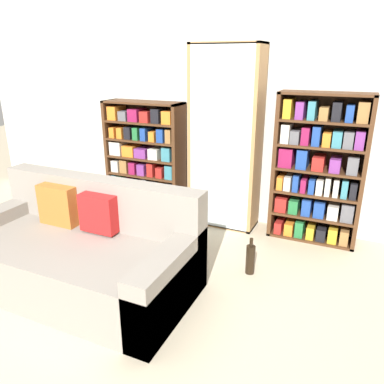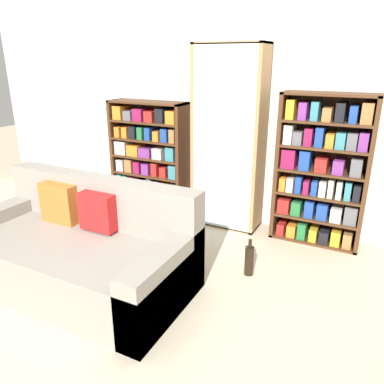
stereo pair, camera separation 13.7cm
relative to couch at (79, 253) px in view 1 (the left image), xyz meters
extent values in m
plane|color=beige|center=(0.50, -0.59, -0.30)|extent=(16.00, 16.00, 0.00)
cube|color=beige|center=(0.50, 1.95, 1.05)|extent=(7.01, 0.06, 2.70)
cube|color=gray|center=(0.00, -0.06, -0.08)|extent=(1.97, 0.97, 0.43)
cube|color=gray|center=(0.00, 0.33, 0.35)|extent=(1.97, 0.20, 0.43)
cube|color=gray|center=(0.89, -0.06, -0.02)|extent=(0.20, 0.97, 0.55)
cube|color=#B76628|center=(-0.34, 0.17, 0.32)|extent=(0.36, 0.12, 0.36)
cube|color=red|center=(0.10, 0.17, 0.32)|extent=(0.32, 0.12, 0.32)
cube|color=#4C2D19|center=(-0.87, 1.74, 0.39)|extent=(0.04, 0.32, 1.36)
cube|color=#4C2D19|center=(0.09, 1.74, 0.39)|extent=(0.04, 0.32, 1.36)
cube|color=#4C2D19|center=(-0.39, 1.74, 1.05)|extent=(1.00, 0.32, 0.02)
cube|color=#4C2D19|center=(-0.39, 1.74, -0.28)|extent=(1.00, 0.32, 0.02)
cube|color=#4C2D19|center=(-0.39, 1.89, 0.39)|extent=(1.00, 0.01, 1.36)
cube|color=#4C2D19|center=(-0.39, 1.74, -0.05)|extent=(0.92, 0.32, 0.02)
cube|color=#4C2D19|center=(-0.39, 1.74, 0.17)|extent=(0.92, 0.32, 0.02)
cube|color=#4C2D19|center=(-0.39, 1.74, 0.39)|extent=(0.92, 0.32, 0.02)
cube|color=#4C2D19|center=(-0.39, 1.74, 0.60)|extent=(0.92, 0.32, 0.02)
cube|color=#4C2D19|center=(-0.39, 1.74, 0.82)|extent=(0.92, 0.32, 0.02)
cube|color=teal|center=(-0.78, 1.73, -0.21)|extent=(0.08, 0.24, 0.12)
cube|color=gold|center=(-0.65, 1.73, -0.22)|extent=(0.10, 0.24, 0.11)
cube|color=teal|center=(-0.52, 1.73, -0.20)|extent=(0.08, 0.24, 0.15)
cube|color=black|center=(-0.39, 1.73, -0.19)|extent=(0.11, 0.24, 0.17)
cube|color=olive|center=(-0.26, 1.73, -0.22)|extent=(0.09, 0.24, 0.11)
cube|color=beige|center=(-0.13, 1.73, -0.19)|extent=(0.10, 0.24, 0.16)
cube|color=black|center=(0.00, 1.73, -0.20)|extent=(0.11, 0.24, 0.14)
cube|color=teal|center=(-0.80, 1.73, 0.04)|extent=(0.07, 0.24, 0.17)
cube|color=#237038|center=(-0.71, 1.73, 0.04)|extent=(0.06, 0.24, 0.16)
cube|color=#8E1947|center=(-0.61, 1.73, 0.04)|extent=(0.07, 0.24, 0.15)
cube|color=black|center=(-0.53, 1.73, 0.02)|extent=(0.07, 0.24, 0.13)
cube|color=olive|center=(-0.44, 1.73, 0.02)|extent=(0.07, 0.24, 0.13)
cube|color=#5B5B60|center=(-0.34, 1.73, 0.05)|extent=(0.06, 0.24, 0.17)
cube|color=#5B5B60|center=(-0.25, 1.73, 0.03)|extent=(0.06, 0.24, 0.14)
cube|color=orange|center=(-0.17, 1.73, 0.03)|extent=(0.08, 0.24, 0.13)
cube|color=olive|center=(-0.07, 1.73, 0.01)|extent=(0.08, 0.24, 0.11)
cube|color=black|center=(0.01, 1.73, 0.04)|extent=(0.06, 0.24, 0.16)
cube|color=beige|center=(-0.77, 1.73, 0.25)|extent=(0.10, 0.24, 0.14)
cube|color=olive|center=(-0.64, 1.73, 0.26)|extent=(0.10, 0.24, 0.16)
cube|color=#8E1947|center=(-0.52, 1.73, 0.25)|extent=(0.09, 0.24, 0.14)
cube|color=#7A3384|center=(-0.39, 1.73, 0.25)|extent=(0.10, 0.24, 0.14)
cube|color=#AD231E|center=(-0.26, 1.73, 0.26)|extent=(0.08, 0.24, 0.16)
cube|color=#AD231E|center=(-0.13, 1.73, 0.24)|extent=(0.08, 0.24, 0.12)
cube|color=teal|center=(0.00, 1.73, 0.26)|extent=(0.10, 0.24, 0.16)
cube|color=beige|center=(-0.75, 1.73, 0.48)|extent=(0.16, 0.24, 0.17)
cube|color=orange|center=(-0.57, 1.73, 0.46)|extent=(0.16, 0.24, 0.13)
cube|color=#7A3384|center=(-0.39, 1.73, 0.45)|extent=(0.16, 0.24, 0.11)
cube|color=beige|center=(-0.21, 1.73, 0.46)|extent=(0.13, 0.24, 0.13)
cube|color=teal|center=(-0.03, 1.73, 0.48)|extent=(0.11, 0.24, 0.16)
cube|color=orange|center=(-0.78, 1.73, 0.68)|extent=(0.07, 0.24, 0.13)
cube|color=orange|center=(-0.67, 1.73, 0.68)|extent=(0.07, 0.24, 0.13)
cube|color=black|center=(-0.56, 1.73, 0.69)|extent=(0.09, 0.24, 0.15)
cube|color=#237038|center=(-0.44, 1.73, 0.69)|extent=(0.07, 0.24, 0.15)
cube|color=#1E4293|center=(-0.34, 1.73, 0.69)|extent=(0.07, 0.24, 0.15)
cube|color=orange|center=(-0.22, 1.73, 0.67)|extent=(0.07, 0.24, 0.12)
cube|color=#1E4293|center=(-0.11, 1.73, 0.69)|extent=(0.09, 0.24, 0.15)
cube|color=olive|center=(0.00, 1.73, 0.69)|extent=(0.07, 0.24, 0.16)
cube|color=orange|center=(-0.77, 1.73, 0.92)|extent=(0.12, 0.24, 0.16)
cube|color=#5B5B60|center=(-0.61, 1.73, 0.89)|extent=(0.11, 0.24, 0.11)
cube|color=#8E1947|center=(-0.47, 1.73, 0.91)|extent=(0.13, 0.24, 0.14)
cube|color=#AD231E|center=(-0.31, 1.73, 0.90)|extent=(0.11, 0.24, 0.13)
cube|color=black|center=(-0.16, 1.73, 0.92)|extent=(0.10, 0.24, 0.16)
cube|color=orange|center=(-0.02, 1.73, 0.91)|extent=(0.12, 0.24, 0.15)
cube|color=#AD7F4C|center=(0.31, 1.72, 0.70)|extent=(0.04, 0.36, 2.00)
cube|color=#AD7F4C|center=(1.03, 1.72, 0.70)|extent=(0.04, 0.36, 2.00)
cube|color=#AD7F4C|center=(0.67, 1.72, 1.69)|extent=(0.76, 0.36, 0.02)
cube|color=#AD7F4C|center=(0.67, 1.72, -0.28)|extent=(0.76, 0.36, 0.02)
cube|color=#AD7F4C|center=(0.67, 1.89, 0.70)|extent=(0.76, 0.01, 2.00)
cube|color=silver|center=(0.67, 1.54, 0.70)|extent=(0.68, 0.01, 1.97)
cube|color=#AD7F4C|center=(0.67, 1.72, 0.12)|extent=(0.68, 0.32, 0.02)
cube|color=#AD7F4C|center=(0.67, 1.72, 0.51)|extent=(0.68, 0.32, 0.02)
cube|color=#AD7F4C|center=(0.67, 1.72, 0.90)|extent=(0.68, 0.32, 0.02)
cube|color=#AD7F4C|center=(0.67, 1.72, 1.29)|extent=(0.68, 0.32, 0.02)
cylinder|color=silver|center=(0.41, 1.71, -0.24)|extent=(0.01, 0.01, 0.06)
cone|color=silver|center=(0.41, 1.71, -0.17)|extent=(0.09, 0.09, 0.08)
cylinder|color=silver|center=(0.54, 1.74, -0.24)|extent=(0.01, 0.01, 0.06)
cone|color=silver|center=(0.54, 1.74, -0.17)|extent=(0.09, 0.09, 0.08)
cylinder|color=silver|center=(0.67, 1.71, -0.24)|extent=(0.01, 0.01, 0.06)
cone|color=silver|center=(0.67, 1.71, -0.17)|extent=(0.09, 0.09, 0.08)
cylinder|color=silver|center=(0.79, 1.73, -0.24)|extent=(0.01, 0.01, 0.06)
cone|color=silver|center=(0.79, 1.73, -0.17)|extent=(0.09, 0.09, 0.08)
cylinder|color=silver|center=(0.92, 1.71, -0.24)|extent=(0.01, 0.01, 0.06)
cone|color=silver|center=(0.92, 1.71, -0.17)|extent=(0.09, 0.09, 0.08)
cylinder|color=silver|center=(0.43, 1.73, 0.17)|extent=(0.01, 0.01, 0.08)
cone|color=silver|center=(0.43, 1.73, 0.26)|extent=(0.09, 0.09, 0.10)
cylinder|color=silver|center=(0.59, 1.72, 0.17)|extent=(0.01, 0.01, 0.08)
cone|color=silver|center=(0.59, 1.72, 0.26)|extent=(0.09, 0.09, 0.10)
cylinder|color=silver|center=(0.75, 1.73, 0.17)|extent=(0.01, 0.01, 0.08)
cone|color=silver|center=(0.75, 1.73, 0.26)|extent=(0.09, 0.09, 0.10)
cylinder|color=silver|center=(0.91, 1.70, 0.17)|extent=(0.01, 0.01, 0.08)
cone|color=silver|center=(0.91, 1.70, 0.26)|extent=(0.09, 0.09, 0.10)
cylinder|color=silver|center=(0.45, 1.72, 0.56)|extent=(0.01, 0.01, 0.07)
cone|color=silver|center=(0.45, 1.72, 0.64)|extent=(0.09, 0.09, 0.09)
cylinder|color=silver|center=(0.67, 1.72, 0.56)|extent=(0.01, 0.01, 0.07)
cone|color=silver|center=(0.67, 1.72, 0.64)|extent=(0.09, 0.09, 0.09)
cylinder|color=silver|center=(0.88, 1.73, 0.56)|extent=(0.01, 0.01, 0.07)
cone|color=silver|center=(0.88, 1.73, 0.64)|extent=(0.09, 0.09, 0.09)
cylinder|color=silver|center=(0.43, 1.71, 0.96)|extent=(0.01, 0.01, 0.09)
cone|color=silver|center=(0.43, 1.71, 1.05)|extent=(0.09, 0.09, 0.11)
cylinder|color=silver|center=(0.59, 1.72, 0.96)|extent=(0.01, 0.01, 0.09)
cone|color=silver|center=(0.59, 1.72, 1.05)|extent=(0.09, 0.09, 0.11)
cylinder|color=silver|center=(0.75, 1.72, 0.96)|extent=(0.01, 0.01, 0.09)
cone|color=silver|center=(0.75, 1.72, 1.05)|extent=(0.09, 0.09, 0.11)
cylinder|color=silver|center=(0.91, 1.72, 0.96)|extent=(0.01, 0.01, 0.09)
cone|color=silver|center=(0.91, 1.72, 1.05)|extent=(0.09, 0.09, 0.11)
cylinder|color=silver|center=(0.43, 1.71, 1.34)|extent=(0.01, 0.01, 0.09)
cone|color=silver|center=(0.43, 1.71, 1.44)|extent=(0.09, 0.09, 0.11)
cylinder|color=silver|center=(0.59, 1.73, 1.34)|extent=(0.01, 0.01, 0.09)
cone|color=silver|center=(0.59, 1.73, 1.44)|extent=(0.09, 0.09, 0.11)
cylinder|color=silver|center=(0.75, 1.73, 1.34)|extent=(0.01, 0.01, 0.09)
cone|color=silver|center=(0.75, 1.73, 1.44)|extent=(0.09, 0.09, 0.11)
cylinder|color=silver|center=(0.91, 1.71, 1.34)|extent=(0.01, 0.01, 0.09)
cone|color=silver|center=(0.91, 1.71, 1.44)|extent=(0.09, 0.09, 0.11)
cube|color=#4C2D19|center=(1.24, 1.74, 0.47)|extent=(0.04, 0.32, 1.54)
cube|color=#4C2D19|center=(2.10, 1.74, 0.47)|extent=(0.04, 0.32, 1.54)
cube|color=#4C2D19|center=(1.67, 1.74, 1.23)|extent=(0.90, 0.32, 0.02)
cube|color=#4C2D19|center=(1.67, 1.74, -0.28)|extent=(0.90, 0.32, 0.02)
cube|color=#4C2D19|center=(1.67, 1.89, 0.47)|extent=(0.90, 0.01, 1.54)
cube|color=#4C2D19|center=(1.67, 1.74, -0.02)|extent=(0.82, 0.32, 0.02)
cube|color=#4C2D19|center=(1.67, 1.74, 0.23)|extent=(0.82, 0.32, 0.02)
cube|color=#4C2D19|center=(1.67, 1.74, 0.47)|extent=(0.82, 0.32, 0.02)
cube|color=#4C2D19|center=(1.67, 1.74, 0.72)|extent=(0.82, 0.32, 0.02)
cube|color=#4C2D19|center=(1.67, 1.74, 0.97)|extent=(0.82, 0.32, 0.02)
cube|color=#AD231E|center=(1.33, 1.73, -0.21)|extent=(0.08, 0.24, 0.13)
cube|color=orange|center=(1.45, 1.73, -0.20)|extent=(0.09, 0.24, 0.13)
cube|color=#237038|center=(1.56, 1.73, -0.18)|extent=(0.08, 0.24, 0.18)
cube|color=gold|center=(1.67, 1.73, -0.20)|extent=(0.08, 0.24, 0.14)
cube|color=black|center=(1.78, 1.73, -0.21)|extent=(0.09, 0.24, 0.13)
cube|color=gold|center=(1.90, 1.73, -0.19)|extent=(0.09, 0.24, 0.16)
cube|color=olive|center=(2.01, 1.73, -0.19)|extent=(0.08, 0.24, 0.16)
cube|color=#AD231E|center=(1.34, 1.73, 0.07)|extent=(0.12, 0.24, 0.15)
cube|color=#237038|center=(1.47, 1.73, 0.06)|extent=(0.09, 0.24, 0.15)
cube|color=#1E4293|center=(1.61, 1.73, 0.08)|extent=(0.09, 0.24, 0.17)
cube|color=#1E4293|center=(1.73, 1.73, 0.07)|extent=(0.10, 0.24, 0.17)
cube|color=beige|center=(1.87, 1.73, 0.06)|extent=(0.10, 0.24, 0.14)
cube|color=#5B5B60|center=(2.01, 1.73, 0.08)|extent=(0.12, 0.24, 0.18)
cube|color=orange|center=(1.31, 1.73, 0.31)|extent=(0.06, 0.24, 0.14)
cube|color=beige|center=(1.39, 1.73, 0.31)|extent=(0.07, 0.24, 0.15)
cube|color=#1E4293|center=(1.48, 1.73, 0.32)|extent=(0.06, 0.24, 0.17)
cube|color=#8E1947|center=(1.55, 1.73, 0.31)|extent=(0.05, 0.24, 0.14)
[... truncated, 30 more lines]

